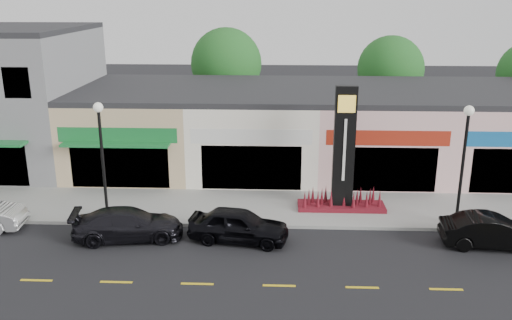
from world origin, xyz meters
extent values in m
plane|color=black|center=(0.00, 0.00, 0.00)|extent=(120.00, 120.00, 0.00)
cube|color=gray|center=(0.00, 4.35, 0.07)|extent=(52.00, 4.30, 0.15)
cube|color=gray|center=(0.00, 2.10, 0.07)|extent=(52.00, 0.20, 0.15)
cube|color=black|center=(-13.50, 6.55, 5.80)|extent=(1.40, 0.10, 1.60)
cube|color=tan|center=(-8.50, 11.50, 2.25)|extent=(7.00, 10.00, 4.50)
cube|color=#262628|center=(-8.50, 11.50, 4.65)|extent=(7.00, 10.00, 0.30)
cube|color=black|center=(-8.50, 6.55, 1.40)|extent=(5.25, 0.10, 2.40)
cube|color=#187031|center=(-8.50, 6.55, 3.10)|extent=(6.30, 0.12, 0.80)
cube|color=#187031|center=(-8.50, 6.10, 2.70)|extent=(5.60, 0.90, 0.12)
cube|color=silver|center=(-1.50, 11.50, 2.25)|extent=(7.00, 10.00, 4.50)
cube|color=#262628|center=(-1.50, 11.50, 4.65)|extent=(7.00, 10.00, 0.30)
cube|color=black|center=(-1.50, 6.55, 1.40)|extent=(5.25, 0.10, 2.40)
cube|color=silver|center=(-1.50, 6.55, 3.10)|extent=(6.30, 0.12, 0.80)
cube|color=beige|center=(5.50, 11.50, 2.25)|extent=(7.00, 10.00, 4.50)
cube|color=#262628|center=(5.50, 11.50, 4.65)|extent=(7.00, 10.00, 0.30)
cube|color=black|center=(5.50, 6.55, 1.40)|extent=(5.25, 0.10, 2.40)
cube|color=#A42715|center=(5.50, 6.55, 3.10)|extent=(6.30, 0.12, 0.80)
cube|color=beige|center=(12.50, 11.50, 2.25)|extent=(7.00, 10.00, 4.50)
cube|color=#262628|center=(12.50, 11.50, 4.65)|extent=(7.00, 10.00, 0.30)
cylinder|color=#382619|center=(-4.00, 19.50, 1.57)|extent=(0.36, 0.36, 3.15)
sphere|color=#1C5A1C|center=(-4.00, 19.50, 5.23)|extent=(5.20, 5.20, 5.20)
cylinder|color=#382619|center=(8.00, 19.50, 1.49)|extent=(0.36, 0.36, 2.97)
sphere|color=#1C5A1C|center=(8.00, 19.50, 4.89)|extent=(4.80, 4.80, 4.80)
cylinder|color=black|center=(-8.00, 2.50, 0.30)|extent=(0.32, 0.32, 0.30)
cylinder|color=black|center=(-8.00, 2.50, 2.80)|extent=(0.14, 0.14, 5.00)
sphere|color=silver|center=(-8.00, 2.50, 5.40)|extent=(0.44, 0.44, 0.44)
cylinder|color=black|center=(8.00, 2.50, 0.30)|extent=(0.32, 0.32, 0.30)
cylinder|color=black|center=(8.00, 2.50, 2.80)|extent=(0.14, 0.14, 5.00)
sphere|color=silver|center=(8.00, 2.50, 5.40)|extent=(0.44, 0.44, 0.44)
cube|color=#580F13|center=(3.00, 4.20, 0.25)|extent=(4.20, 1.30, 0.20)
cube|color=black|center=(3.00, 4.20, 3.15)|extent=(1.00, 0.40, 6.00)
cube|color=yellow|center=(3.00, 3.98, 5.35)|extent=(0.80, 0.05, 0.80)
cube|color=silver|center=(3.00, 3.98, 3.15)|extent=(0.12, 0.04, 3.00)
imported|color=black|center=(-6.52, 0.68, 0.68)|extent=(2.60, 4.92, 1.36)
imported|color=black|center=(-1.74, 0.68, 0.73)|extent=(2.36, 4.48, 1.45)
imported|color=black|center=(8.87, 0.57, 0.69)|extent=(1.78, 4.29, 1.38)
camera|label=1|loc=(-0.10, -20.47, 10.20)|focal=38.00mm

